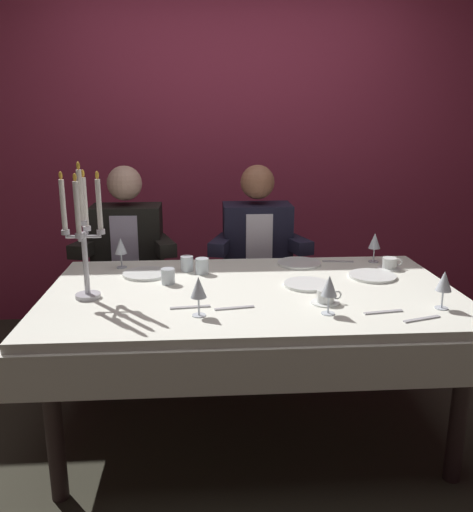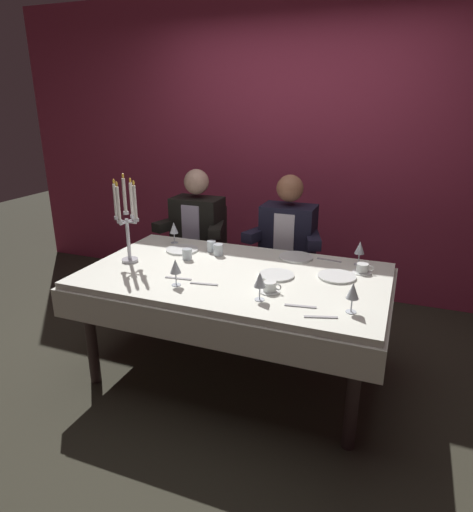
% 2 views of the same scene
% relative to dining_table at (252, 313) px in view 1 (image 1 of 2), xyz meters
% --- Properties ---
extents(ground_plane, '(12.00, 12.00, 0.00)m').
position_rel_dining_table_xyz_m(ground_plane, '(0.00, 0.00, -0.62)').
color(ground_plane, '#312F24').
extents(back_wall, '(6.00, 0.12, 2.70)m').
position_rel_dining_table_xyz_m(back_wall, '(0.00, 1.66, 0.73)').
color(back_wall, '#9E2F4C').
rests_on(back_wall, ground_plane).
extents(dining_table, '(1.94, 1.14, 0.74)m').
position_rel_dining_table_xyz_m(dining_table, '(0.00, 0.00, 0.00)').
color(dining_table, white).
rests_on(dining_table, ground_plane).
extents(candelabra, '(0.19, 0.19, 0.60)m').
position_rel_dining_table_xyz_m(candelabra, '(-0.74, -0.07, 0.40)').
color(candelabra, silver).
rests_on(candelabra, dining_table).
extents(dinner_plate_0, '(0.24, 0.24, 0.01)m').
position_rel_dining_table_xyz_m(dinner_plate_0, '(0.30, 0.41, 0.13)').
color(dinner_plate_0, white).
rests_on(dinner_plate_0, dining_table).
extents(dinner_plate_1, '(0.22, 0.22, 0.01)m').
position_rel_dining_table_xyz_m(dinner_plate_1, '(0.27, 0.04, 0.13)').
color(dinner_plate_1, white).
rests_on(dinner_plate_1, dining_table).
extents(dinner_plate_2, '(0.23, 0.23, 0.01)m').
position_rel_dining_table_xyz_m(dinner_plate_2, '(-0.52, 0.27, 0.13)').
color(dinner_plate_2, white).
rests_on(dinner_plate_2, dining_table).
extents(dinner_plate_3, '(0.24, 0.24, 0.01)m').
position_rel_dining_table_xyz_m(dinner_plate_3, '(0.62, 0.15, 0.13)').
color(dinner_plate_3, white).
rests_on(dinner_plate_3, dining_table).
extents(wine_glass_0, '(0.07, 0.07, 0.16)m').
position_rel_dining_table_xyz_m(wine_glass_0, '(0.77, -0.30, 0.23)').
color(wine_glass_0, silver).
rests_on(wine_glass_0, dining_table).
extents(wine_glass_1, '(0.07, 0.07, 0.16)m').
position_rel_dining_table_xyz_m(wine_glass_1, '(-0.66, 0.41, 0.23)').
color(wine_glass_1, silver).
rests_on(wine_glass_1, dining_table).
extents(wine_glass_2, '(0.07, 0.07, 0.16)m').
position_rel_dining_table_xyz_m(wine_glass_2, '(0.72, 0.43, 0.23)').
color(wine_glass_2, silver).
rests_on(wine_glass_2, dining_table).
extents(wine_glass_3, '(0.07, 0.07, 0.16)m').
position_rel_dining_table_xyz_m(wine_glass_3, '(-0.25, -0.32, 0.24)').
color(wine_glass_3, silver).
rests_on(wine_glass_3, dining_table).
extents(wine_glass_4, '(0.07, 0.07, 0.16)m').
position_rel_dining_table_xyz_m(wine_glass_4, '(0.28, -0.33, 0.23)').
color(wine_glass_4, silver).
rests_on(wine_glass_4, dining_table).
extents(water_tumbler_0, '(0.07, 0.07, 0.08)m').
position_rel_dining_table_xyz_m(water_tumbler_0, '(-0.31, 0.33, 0.16)').
color(water_tumbler_0, silver).
rests_on(water_tumbler_0, dining_table).
extents(water_tumbler_1, '(0.07, 0.07, 0.08)m').
position_rel_dining_table_xyz_m(water_tumbler_1, '(-0.40, 0.11, 0.16)').
color(water_tumbler_1, silver).
rests_on(water_tumbler_1, dining_table).
extents(water_tumbler_2, '(0.07, 0.07, 0.08)m').
position_rel_dining_table_xyz_m(water_tumbler_2, '(-0.23, 0.27, 0.16)').
color(water_tumbler_2, silver).
rests_on(water_tumbler_2, dining_table).
extents(coffee_cup_0, '(0.13, 0.12, 0.06)m').
position_rel_dining_table_xyz_m(coffee_cup_0, '(0.76, 0.29, 0.15)').
color(coffee_cup_0, white).
rests_on(coffee_cup_0, dining_table).
extents(coffee_cup_1, '(0.13, 0.12, 0.06)m').
position_rel_dining_table_xyz_m(coffee_cup_1, '(0.30, -0.21, 0.15)').
color(coffee_cup_1, white).
rests_on(coffee_cup_1, dining_table).
extents(spoon_0, '(0.17, 0.07, 0.01)m').
position_rel_dining_table_xyz_m(spoon_0, '(0.64, -0.42, 0.12)').
color(spoon_0, '#B7B7BC').
rests_on(spoon_0, dining_table).
extents(fork_1, '(0.17, 0.04, 0.01)m').
position_rel_dining_table_xyz_m(fork_1, '(-0.28, -0.22, 0.12)').
color(fork_1, '#B7B7BC').
rests_on(fork_1, dining_table).
extents(fork_2, '(0.17, 0.04, 0.01)m').
position_rel_dining_table_xyz_m(fork_2, '(0.51, -0.34, 0.12)').
color(fork_2, '#B7B7BC').
rests_on(fork_2, dining_table).
extents(fork_3, '(0.17, 0.04, 0.01)m').
position_rel_dining_table_xyz_m(fork_3, '(0.52, 0.45, 0.12)').
color(fork_3, '#B7B7BC').
rests_on(fork_3, dining_table).
extents(fork_4, '(0.17, 0.04, 0.01)m').
position_rel_dining_table_xyz_m(fork_4, '(-0.10, -0.25, 0.12)').
color(fork_4, '#B7B7BC').
rests_on(fork_4, dining_table).
extents(seated_diner_0, '(0.63, 0.48, 1.24)m').
position_rel_dining_table_xyz_m(seated_diner_0, '(-0.69, 0.89, 0.11)').
color(seated_diner_0, '#302322').
rests_on(seated_diner_0, ground_plane).
extents(seated_diner_1, '(0.63, 0.48, 1.24)m').
position_rel_dining_table_xyz_m(seated_diner_1, '(0.12, 0.89, 0.11)').
color(seated_diner_1, '#302322').
rests_on(seated_diner_1, ground_plane).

